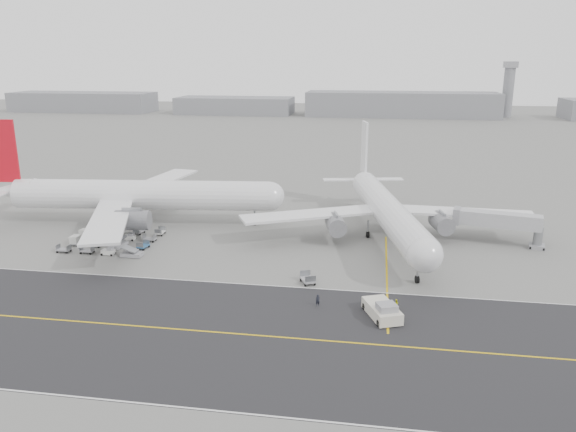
% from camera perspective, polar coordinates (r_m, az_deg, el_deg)
% --- Properties ---
extents(ground, '(700.00, 700.00, 0.00)m').
position_cam_1_polar(ground, '(90.74, -9.37, -5.98)').
color(ground, gray).
rests_on(ground, ground).
extents(taxiway, '(220.00, 59.00, 0.03)m').
position_cam_1_polar(taxiway, '(73.74, -10.03, -11.34)').
color(taxiway, '#2B2B2D').
rests_on(taxiway, ground).
extents(horizon_buildings, '(520.00, 28.00, 28.00)m').
position_cam_1_polar(horizon_buildings, '(341.34, 9.66, 9.98)').
color(horizon_buildings, gray).
rests_on(horizon_buildings, ground).
extents(control_tower, '(7.00, 7.00, 31.25)m').
position_cam_1_polar(control_tower, '(352.61, 21.48, 11.96)').
color(control_tower, gray).
rests_on(control_tower, ground).
extents(airliner_a, '(61.97, 61.01, 21.40)m').
position_cam_1_polar(airliner_a, '(119.62, -15.26, 2.10)').
color(airliner_a, white).
rests_on(airliner_a, ground).
extents(airliner_b, '(54.67, 55.84, 19.51)m').
position_cam_1_polar(airliner_b, '(107.80, 9.96, 0.65)').
color(airliner_b, white).
rests_on(airliner_b, ground).
extents(pushback_tug, '(5.58, 8.91, 2.56)m').
position_cam_1_polar(pushback_tug, '(76.45, 9.57, -9.42)').
color(pushback_tug, beige).
rests_on(pushback_tug, ground).
extents(jet_bridge, '(16.56, 6.31, 6.18)m').
position_cam_1_polar(jet_bridge, '(110.12, 20.60, -0.53)').
color(jet_bridge, gray).
rests_on(jet_bridge, ground).
extents(gse_cluster, '(21.28, 20.59, 1.81)m').
position_cam_1_polar(gse_cluster, '(109.73, -17.26, -2.63)').
color(gse_cluster, '#939498').
rests_on(gse_cluster, ground).
extents(stray_dolly, '(2.79, 3.28, 1.73)m').
position_cam_1_polar(stray_dolly, '(86.65, 2.01, -6.84)').
color(stray_dolly, silver).
rests_on(stray_dolly, ground).
extents(ground_crew_a, '(0.72, 0.59, 1.71)m').
position_cam_1_polar(ground_crew_a, '(78.86, 3.04, -8.56)').
color(ground_crew_a, black).
rests_on(ground_crew_a, ground).
extents(ground_crew_b, '(0.87, 0.75, 1.55)m').
position_cam_1_polar(ground_crew_b, '(79.11, 10.91, -8.82)').
color(ground_crew_b, yellow).
rests_on(ground_crew_b, ground).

